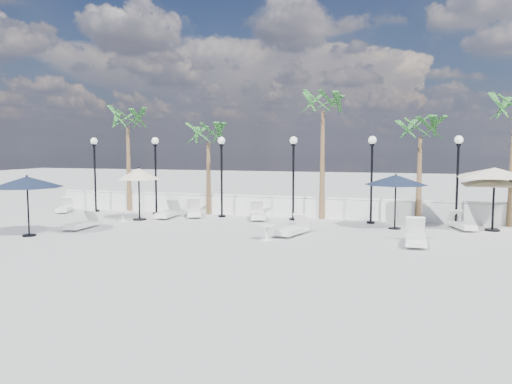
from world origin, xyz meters
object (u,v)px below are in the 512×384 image
(lounger_7, at_px, (416,237))
(parasol_cream_sq_b, at_px, (495,168))
(lounger_2, at_px, (82,224))
(parasol_navy_left, at_px, (27,182))
(lounger_5, at_px, (293,229))
(lounger_0, at_px, (65,208))
(parasol_cream_sq_a, at_px, (494,178))
(lounger_3, at_px, (194,211))
(lounger_1, at_px, (168,213))
(lounger_4, at_px, (257,214))
(parasol_cream_small, at_px, (139,175))
(lounger_6, at_px, (461,224))
(parasol_navy_mid, at_px, (396,180))

(lounger_7, relative_size, parasol_cream_sq_b, 0.39)
(lounger_2, bearing_deg, parasol_navy_left, -115.48)
(lounger_2, bearing_deg, lounger_5, 6.16)
(lounger_0, relative_size, parasol_cream_sq_a, 0.39)
(lounger_3, bearing_deg, lounger_1, -170.38)
(lounger_3, relative_size, parasol_cream_sq_a, 0.45)
(lounger_7, bearing_deg, parasol_cream_sq_b, 52.08)
(lounger_2, xyz_separation_m, lounger_3, (2.94, 4.64, 0.04))
(lounger_4, bearing_deg, lounger_7, -50.14)
(lounger_1, height_order, lounger_2, lounger_1)
(lounger_2, bearing_deg, parasol_cream_small, 70.80)
(lounger_2, xyz_separation_m, lounger_6, (14.94, 4.33, 0.00))
(parasol_navy_left, bearing_deg, lounger_7, 9.75)
(lounger_2, xyz_separation_m, parasol_cream_small, (0.98, 2.92, 1.88))
(lounger_6, distance_m, parasol_cream_sq_b, 2.58)
(lounger_0, relative_size, lounger_4, 0.86)
(parasol_navy_mid, bearing_deg, parasol_cream_small, -175.95)
(lounger_1, xyz_separation_m, lounger_4, (4.23, 0.70, 0.01))
(lounger_3, bearing_deg, lounger_6, -26.16)
(lounger_5, bearing_deg, lounger_2, -157.44)
(lounger_2, distance_m, parasol_navy_mid, 13.00)
(parasol_navy_mid, bearing_deg, lounger_5, -143.92)
(lounger_5, xyz_separation_m, parasol_cream_sq_b, (7.47, 3.31, 2.30))
(lounger_5, distance_m, parasol_cream_sq_b, 8.49)
(lounger_0, xyz_separation_m, lounger_7, (17.20, -3.82, 0.04))
(lounger_1, bearing_deg, lounger_2, -120.62)
(parasol_cream_sq_a, height_order, parasol_cream_small, parasol_cream_small)
(lounger_1, relative_size, parasol_cream_small, 0.81)
(lounger_4, height_order, lounger_5, lounger_4)
(lounger_6, bearing_deg, lounger_0, 161.03)
(lounger_5, bearing_deg, lounger_6, 43.28)
(lounger_5, xyz_separation_m, parasol_cream_sq_a, (7.50, 3.59, 1.90))
(parasol_navy_left, bearing_deg, parasol_cream_sq_b, 20.39)
(lounger_7, bearing_deg, lounger_4, 148.37)
(lounger_7, height_order, parasol_navy_mid, parasol_navy_mid)
(lounger_2, relative_size, lounger_6, 0.94)
(parasol_navy_left, xyz_separation_m, parasol_cream_small, (1.89, 4.90, 0.05))
(lounger_4, relative_size, parasol_cream_small, 0.87)
(lounger_1, bearing_deg, lounger_4, 4.65)
(lounger_6, xyz_separation_m, parasol_cream_sq_b, (1.16, 0.02, 2.31))
(lounger_0, bearing_deg, parasol_navy_left, -87.64)
(lounger_4, height_order, parasol_navy_mid, parasol_navy_mid)
(lounger_0, relative_size, parasol_cream_small, 0.75)
(lounger_0, height_order, parasol_cream_sq_b, parasol_cream_sq_b)
(lounger_2, bearing_deg, parasol_cream_sq_b, 14.42)
(lounger_0, distance_m, parasol_cream_sq_b, 20.35)
(lounger_0, relative_size, lounger_7, 0.87)
(lounger_3, height_order, parasol_navy_left, parasol_navy_left)
(lounger_7, bearing_deg, parasol_navy_left, -170.60)
(lounger_7, distance_m, parasol_cream_sq_b, 5.44)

